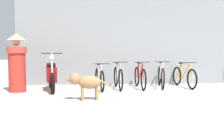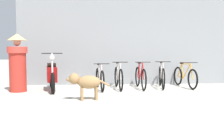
% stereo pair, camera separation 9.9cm
% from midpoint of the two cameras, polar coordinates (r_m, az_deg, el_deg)
% --- Properties ---
extents(ground_plane, '(60.00, 60.00, 0.00)m').
position_cam_midpoint_polar(ground_plane, '(6.29, 10.85, -6.65)').
color(ground_plane, '#B7B2A5').
extents(shop_wall_back, '(8.24, 0.20, 3.02)m').
position_cam_midpoint_polar(shop_wall_back, '(9.30, 5.84, 6.23)').
color(shop_wall_back, gray).
rests_on(shop_wall_back, ground).
extents(bicycle_0, '(0.46, 1.71, 0.81)m').
position_cam_midpoint_polar(bicycle_0, '(8.01, -2.32, -1.85)').
color(bicycle_0, black).
rests_on(bicycle_0, ground).
extents(bicycle_1, '(0.46, 1.62, 0.85)m').
position_cam_midpoint_polar(bicycle_1, '(8.11, 1.77, -1.65)').
color(bicycle_1, black).
rests_on(bicycle_1, ground).
extents(bicycle_2, '(0.46, 1.63, 0.85)m').
position_cam_midpoint_polar(bicycle_2, '(8.26, 6.55, -1.58)').
color(bicycle_2, black).
rests_on(bicycle_2, ground).
extents(bicycle_3, '(0.46, 1.63, 0.85)m').
position_cam_midpoint_polar(bicycle_3, '(8.51, 11.09, -1.44)').
color(bicycle_3, black).
rests_on(bicycle_3, ground).
extents(bicycle_4, '(0.46, 1.71, 0.82)m').
position_cam_midpoint_polar(bicycle_4, '(8.79, 15.88, -1.43)').
color(bicycle_4, black).
rests_on(bicycle_4, ground).
extents(motorcycle, '(0.58, 1.87, 1.12)m').
position_cam_midpoint_polar(motorcycle, '(7.95, -12.61, -1.17)').
color(motorcycle, black).
rests_on(motorcycle, ground).
extents(stray_dog, '(1.04, 0.35, 0.65)m').
position_cam_midpoint_polar(stray_dog, '(6.27, -5.39, -2.64)').
color(stray_dog, '#997247').
rests_on(stray_dog, ground).
extents(person_in_robes, '(0.67, 0.67, 1.66)m').
position_cam_midpoint_polar(person_in_robes, '(7.95, -19.54, 1.73)').
color(person_in_robes, '#B72D23').
rests_on(person_in_robes, ground).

